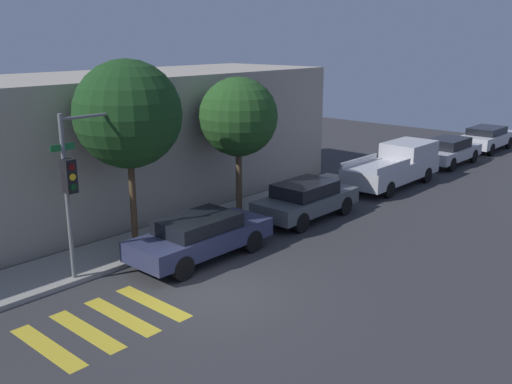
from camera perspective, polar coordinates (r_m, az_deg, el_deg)
name	(u,v)px	position (r m, az deg, el deg)	size (l,w,h in m)	color
ground_plane	(213,295)	(15.29, -4.28, -10.19)	(60.00, 60.00, 0.00)	#333335
sidewalk	(117,252)	(18.39, -13.74, -5.86)	(26.00, 2.25, 0.14)	gray
building_row	(37,154)	(21.50, -21.08, 3.60)	(26.00, 6.00, 5.18)	#A89E8E
crosswalk	(104,323)	(14.31, -14.95, -12.58)	(3.34, 2.60, 0.00)	gold
traffic_light_pole	(80,167)	(15.90, -17.20, 2.42)	(2.14, 0.56, 4.66)	slate
sedan_near_corner	(200,235)	(17.37, -5.58, -4.35)	(4.67, 1.81, 1.37)	#2D3351
sedan_middle	(306,199)	(21.14, 5.04, -0.71)	(4.40, 1.81, 1.41)	#4C5156
pickup_truck	(396,165)	(26.68, 13.84, 2.64)	(5.66, 1.94, 1.83)	#BCBCC1
sedan_far_end	(449,151)	(31.74, 18.70, 3.95)	(4.53, 1.81, 1.43)	#B7BABF
sedan_tail_of_row	(487,138)	(36.65, 22.07, 5.07)	(4.67, 1.85, 1.40)	silver
tree_near_corner	(128,114)	(17.74, -12.69, 7.58)	(3.29, 3.29, 5.96)	#4C3823
tree_midblock	(238,117)	(20.97, -1.77, 7.49)	(2.90, 2.90, 5.19)	brown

